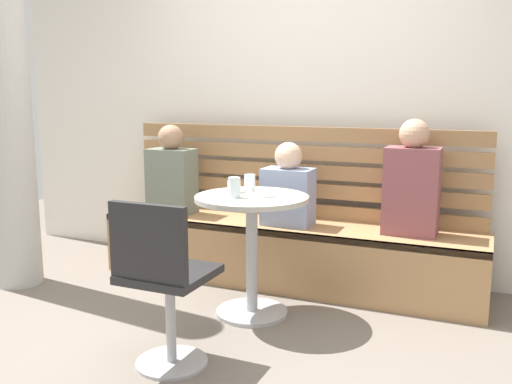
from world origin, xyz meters
The scene contains 14 objects.
ground centered at (0.00, 0.00, 0.00)m, with size 8.00×8.00×0.00m, color #70665B.
back_wall centered at (0.00, 1.64, 1.45)m, with size 5.20×0.10×2.90m, color silver.
concrete_pillar centered at (-1.75, 0.45, 1.40)m, with size 0.32×0.32×2.80m, color #B2B2AD.
booth_bench centered at (0.00, 1.20, 0.22)m, with size 2.70×0.52×0.44m.
booth_backrest centered at (0.00, 1.44, 0.78)m, with size 2.65×0.04×0.66m.
cafe_table centered at (0.01, 0.59, 0.52)m, with size 0.68×0.68×0.74m.
white_chair centered at (-0.10, -0.23, 0.46)m, with size 0.40×0.40×0.85m.
person_adult centered at (0.84, 1.23, 0.77)m, with size 0.34×0.22×0.74m.
person_child_left centered at (-0.91, 1.18, 0.74)m, with size 0.34×0.22×0.67m.
person_child_middle centered at (0.03, 1.17, 0.69)m, with size 0.34×0.22×0.57m.
cup_water_clear centered at (-0.05, 0.69, 0.80)m, with size 0.07×0.07×0.11m, color white.
cup_glass_tall centered at (-0.06, 0.49, 0.80)m, with size 0.07×0.07×0.12m, color silver.
cup_ceramic_white centered at (-0.14, 0.65, 0.78)m, with size 0.08×0.08×0.07m, color white.
plate_small centered at (0.06, 0.60, 0.75)m, with size 0.17×0.17×0.01m, color white.
Camera 1 is at (1.32, -2.39, 1.34)m, focal length 39.13 mm.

